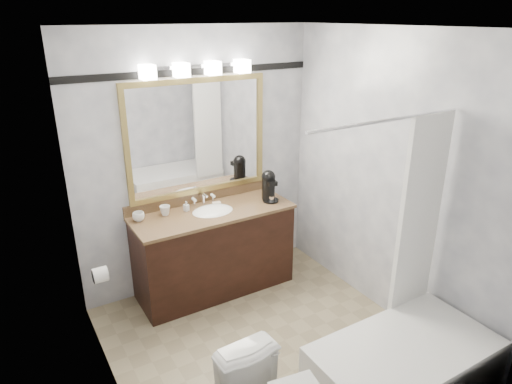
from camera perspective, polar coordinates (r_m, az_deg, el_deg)
room at (r=3.34m, az=1.95°, el=-2.12°), size 2.42×2.62×2.52m
vanity at (r=4.50m, az=-5.26°, el=-7.11°), size 1.53×0.58×0.97m
mirror at (r=4.33m, az=-7.28°, el=6.78°), size 1.40×0.04×1.10m
vanity_light_bar at (r=4.17m, az=-7.38°, el=15.06°), size 1.02×0.14×0.12m
accent_stripe at (r=4.23m, az=-7.74°, el=14.69°), size 2.40×0.01×0.06m
bathtub at (r=3.61m, az=17.98°, el=-19.48°), size 1.30×0.75×1.96m
tp_roll at (r=3.78m, az=-18.90°, el=-9.77°), size 0.11×0.12×0.12m
coffee_maker at (r=4.50m, az=1.61°, el=0.90°), size 0.16×0.20×0.31m
cup_left at (r=4.21m, az=-14.47°, el=-3.00°), size 0.14×0.14×0.08m
cup_right at (r=4.28m, az=-11.30°, el=-2.27°), size 0.12×0.12×0.09m
soap_bottle_a at (r=4.33m, az=-8.72°, el=-1.76°), size 0.05×0.05×0.09m
soap_bar at (r=4.45m, az=-4.96°, el=-1.42°), size 0.09×0.06×0.02m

